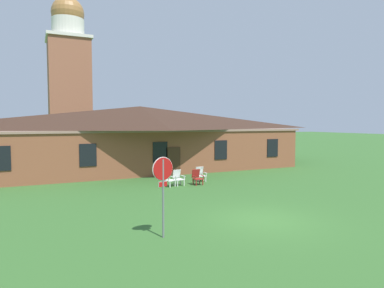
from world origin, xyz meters
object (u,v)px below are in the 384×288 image
at_px(lawn_chair_near_door, 178,177).
at_px(lawn_chair_left_end, 197,177).
at_px(lawn_chair_middle, 200,174).
at_px(stop_sign, 163,180).
at_px(lawn_chair_by_porch, 168,178).

xyz_separation_m(lawn_chair_near_door, lawn_chair_left_end, (1.18, -0.29, 0.00)).
distance_m(lawn_chair_near_door, lawn_chair_left_end, 1.21).
relative_size(lawn_chair_near_door, lawn_chair_middle, 1.00).
bearing_deg(stop_sign, lawn_chair_near_door, 64.41).
bearing_deg(lawn_chair_near_door, lawn_chair_middle, 20.04).
relative_size(stop_sign, lawn_chair_middle, 2.88).
bearing_deg(lawn_chair_by_porch, lawn_chair_middle, 17.13).
xyz_separation_m(stop_sign, lawn_chair_near_door, (4.14, 8.65, -1.46)).
xyz_separation_m(stop_sign, lawn_chair_middle, (6.04, 9.34, -1.46)).
height_order(stop_sign, lawn_chair_near_door, stop_sign).
bearing_deg(lawn_chair_left_end, lawn_chair_middle, 53.59).
bearing_deg(lawn_chair_middle, lawn_chair_by_porch, -162.87).
bearing_deg(lawn_chair_by_porch, lawn_chair_left_end, -5.56).
bearing_deg(lawn_chair_by_porch, stop_sign, -112.02).
bearing_deg(lawn_chair_near_door, lawn_chair_left_end, -13.60).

